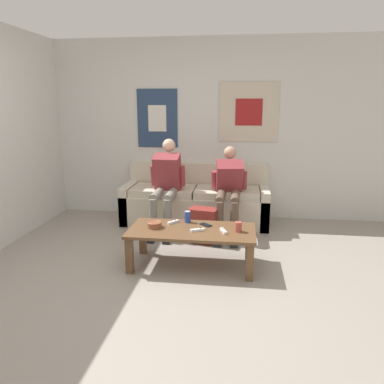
{
  "coord_description": "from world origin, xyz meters",
  "views": [
    {
      "loc": [
        0.88,
        -3.0,
        1.67
      ],
      "look_at": [
        0.33,
        1.14,
        0.66
      ],
      "focal_mm": 35.0,
      "sensor_mm": 36.0,
      "label": 1
    }
  ],
  "objects_px": {
    "person_seated_teen": "(229,187)",
    "couch": "(196,202)",
    "game_controller_near_left": "(198,230)",
    "game_controller_near_right": "(223,231)",
    "game_controller_far_center": "(173,222)",
    "cell_phone": "(206,225)",
    "person_seated_adult": "(166,182)",
    "backpack": "(203,226)",
    "coffee_table": "(192,235)",
    "pillar_candle": "(238,227)",
    "ceramic_bowl": "(154,224)",
    "drink_can_blue": "(188,217)"
  },
  "relations": [
    {
      "from": "person_seated_teen",
      "to": "couch",
      "type": "bearing_deg",
      "value": 141.44
    },
    {
      "from": "game_controller_near_left",
      "to": "game_controller_near_right",
      "type": "relative_size",
      "value": 0.99
    },
    {
      "from": "game_controller_far_center",
      "to": "cell_phone",
      "type": "bearing_deg",
      "value": -4.7
    },
    {
      "from": "person_seated_teen",
      "to": "person_seated_adult",
      "type": "bearing_deg",
      "value": -179.97
    },
    {
      "from": "couch",
      "to": "person_seated_teen",
      "type": "distance_m",
      "value": 0.68
    },
    {
      "from": "person_seated_adult",
      "to": "backpack",
      "type": "height_order",
      "value": "person_seated_adult"
    },
    {
      "from": "coffee_table",
      "to": "cell_phone",
      "type": "height_order",
      "value": "cell_phone"
    },
    {
      "from": "couch",
      "to": "coffee_table",
      "type": "bearing_deg",
      "value": -84.53
    },
    {
      "from": "backpack",
      "to": "game_controller_near_right",
      "type": "relative_size",
      "value": 2.88
    },
    {
      "from": "backpack",
      "to": "game_controller_far_center",
      "type": "bearing_deg",
      "value": -117.26
    },
    {
      "from": "backpack",
      "to": "pillar_candle",
      "type": "xyz_separation_m",
      "value": [
        0.43,
        -0.7,
        0.25
      ]
    },
    {
      "from": "pillar_candle",
      "to": "game_controller_near_left",
      "type": "height_order",
      "value": "pillar_candle"
    },
    {
      "from": "couch",
      "to": "game_controller_far_center",
      "type": "relative_size",
      "value": 15.15
    },
    {
      "from": "game_controller_near_right",
      "to": "cell_phone",
      "type": "height_order",
      "value": "game_controller_near_right"
    },
    {
      "from": "backpack",
      "to": "ceramic_bowl",
      "type": "bearing_deg",
      "value": -122.16
    },
    {
      "from": "ceramic_bowl",
      "to": "pillar_candle",
      "type": "relative_size",
      "value": 1.38
    },
    {
      "from": "person_seated_teen",
      "to": "drink_can_blue",
      "type": "height_order",
      "value": "person_seated_teen"
    },
    {
      "from": "couch",
      "to": "coffee_table",
      "type": "xyz_separation_m",
      "value": [
        0.14,
        -1.48,
        0.05
      ]
    },
    {
      "from": "person_seated_adult",
      "to": "person_seated_teen",
      "type": "distance_m",
      "value": 0.82
    },
    {
      "from": "pillar_candle",
      "to": "game_controller_far_center",
      "type": "xyz_separation_m",
      "value": [
        -0.7,
        0.18,
        -0.04
      ]
    },
    {
      "from": "backpack",
      "to": "game_controller_near_left",
      "type": "height_order",
      "value": "game_controller_near_left"
    },
    {
      "from": "cell_phone",
      "to": "couch",
      "type": "bearing_deg",
      "value": 101.44
    },
    {
      "from": "backpack",
      "to": "cell_phone",
      "type": "xyz_separation_m",
      "value": [
        0.09,
        -0.55,
        0.2
      ]
    },
    {
      "from": "ceramic_bowl",
      "to": "game_controller_near_right",
      "type": "relative_size",
      "value": 1.06
    },
    {
      "from": "person_seated_teen",
      "to": "game_controller_near_left",
      "type": "relative_size",
      "value": 7.51
    },
    {
      "from": "coffee_table",
      "to": "ceramic_bowl",
      "type": "xyz_separation_m",
      "value": [
        -0.39,
        0.0,
        0.1
      ]
    },
    {
      "from": "person_seated_teen",
      "to": "ceramic_bowl",
      "type": "distance_m",
      "value": 1.33
    },
    {
      "from": "coffee_table",
      "to": "game_controller_near_right",
      "type": "relative_size",
      "value": 8.8
    },
    {
      "from": "person_seated_teen",
      "to": "pillar_candle",
      "type": "bearing_deg",
      "value": -82.79
    },
    {
      "from": "backpack",
      "to": "ceramic_bowl",
      "type": "xyz_separation_m",
      "value": [
        -0.43,
        -0.69,
        0.23
      ]
    },
    {
      "from": "person_seated_adult",
      "to": "person_seated_teen",
      "type": "bearing_deg",
      "value": 0.03
    },
    {
      "from": "backpack",
      "to": "game_controller_near_left",
      "type": "relative_size",
      "value": 2.9
    },
    {
      "from": "person_seated_teen",
      "to": "game_controller_near_right",
      "type": "height_order",
      "value": "person_seated_teen"
    },
    {
      "from": "coffee_table",
      "to": "ceramic_bowl",
      "type": "distance_m",
      "value": 0.4
    },
    {
      "from": "ceramic_bowl",
      "to": "game_controller_near_left",
      "type": "bearing_deg",
      "value": -6.47
    },
    {
      "from": "drink_can_blue",
      "to": "cell_phone",
      "type": "relative_size",
      "value": 0.85
    },
    {
      "from": "backpack",
      "to": "person_seated_teen",
      "type": "bearing_deg",
      "value": 55.33
    },
    {
      "from": "ceramic_bowl",
      "to": "game_controller_near_right",
      "type": "xyz_separation_m",
      "value": [
        0.72,
        -0.04,
        -0.02
      ]
    },
    {
      "from": "person_seated_teen",
      "to": "game_controller_near_left",
      "type": "bearing_deg",
      "value": -102.84
    },
    {
      "from": "couch",
      "to": "person_seated_teen",
      "type": "xyz_separation_m",
      "value": [
        0.47,
        -0.38,
        0.32
      ]
    },
    {
      "from": "drink_can_blue",
      "to": "pillar_candle",
      "type": "bearing_deg",
      "value": -22.98
    },
    {
      "from": "cell_phone",
      "to": "game_controller_far_center",
      "type": "bearing_deg",
      "value": 175.3
    },
    {
      "from": "ceramic_bowl",
      "to": "game_controller_near_right",
      "type": "bearing_deg",
      "value": -3.58
    },
    {
      "from": "game_controller_near_right",
      "to": "game_controller_far_center",
      "type": "xyz_separation_m",
      "value": [
        -0.55,
        0.21,
        0.0
      ]
    },
    {
      "from": "coffee_table",
      "to": "person_seated_teen",
      "type": "height_order",
      "value": "person_seated_teen"
    },
    {
      "from": "pillar_candle",
      "to": "game_controller_near_left",
      "type": "xyz_separation_m",
      "value": [
        -0.4,
        -0.04,
        -0.04
      ]
    },
    {
      "from": "ceramic_bowl",
      "to": "game_controller_far_center",
      "type": "bearing_deg",
      "value": 45.69
    },
    {
      "from": "drink_can_blue",
      "to": "game_controller_far_center",
      "type": "distance_m",
      "value": 0.16
    },
    {
      "from": "game_controller_near_right",
      "to": "cell_phone",
      "type": "bearing_deg",
      "value": 136.53
    },
    {
      "from": "game_controller_far_center",
      "to": "person_seated_adult",
      "type": "bearing_deg",
      "value": 105.8
    }
  ]
}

